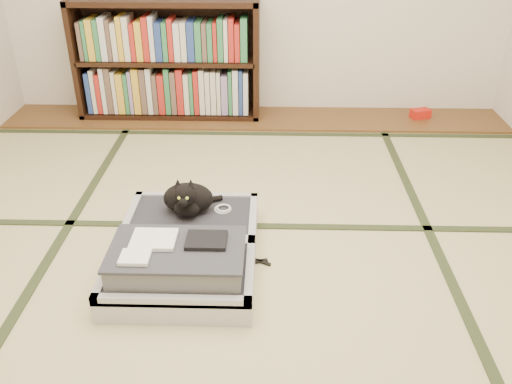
{
  "coord_description": "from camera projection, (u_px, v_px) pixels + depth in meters",
  "views": [
    {
      "loc": [
        0.12,
        -2.14,
        1.65
      ],
      "look_at": [
        0.05,
        0.35,
        0.25
      ],
      "focal_mm": 38.0,
      "sensor_mm": 36.0,
      "label": 1
    }
  ],
  "objects": [
    {
      "name": "floor",
      "position": [
        244.0,
        271.0,
        2.67
      ],
      "size": [
        4.5,
        4.5,
        0.0
      ],
      "primitive_type": "plane",
      "color": "#CCBD88",
      "rests_on": "ground"
    },
    {
      "name": "wood_strip",
      "position": [
        255.0,
        118.0,
        4.41
      ],
      "size": [
        4.0,
        0.5,
        0.02
      ],
      "primitive_type": "cube",
      "color": "brown",
      "rests_on": "ground"
    },
    {
      "name": "red_item",
      "position": [
        420.0,
        114.0,
        4.38
      ],
      "size": [
        0.17,
        0.13,
        0.07
      ],
      "primitive_type": "cube",
      "rotation": [
        0.0,
        0.0,
        0.31
      ],
      "color": "red",
      "rests_on": "wood_strip"
    },
    {
      "name": "tatami_borders",
      "position": [
        248.0,
        217.0,
        3.1
      ],
      "size": [
        4.0,
        4.5,
        0.01
      ],
      "color": "#2D381E",
      "rests_on": "ground"
    },
    {
      "name": "bookcase",
      "position": [
        168.0,
        62.0,
        4.27
      ],
      "size": [
        1.44,
        0.33,
        0.93
      ],
      "color": "black",
      "rests_on": "wood_strip"
    },
    {
      "name": "suitcase",
      "position": [
        185.0,
        252.0,
        2.65
      ],
      "size": [
        0.69,
        0.92,
        0.27
      ],
      "color": "#BCBCC1",
      "rests_on": "floor"
    },
    {
      "name": "cat",
      "position": [
        188.0,
        199.0,
        2.84
      ],
      "size": [
        0.31,
        0.31,
        0.25
      ],
      "color": "black",
      "rests_on": "suitcase"
    },
    {
      "name": "cable_coil",
      "position": [
        223.0,
        209.0,
        2.91
      ],
      "size": [
        0.1,
        0.1,
        0.02
      ],
      "color": "white",
      "rests_on": "suitcase"
    },
    {
      "name": "hanger",
      "position": [
        230.0,
        262.0,
        2.72
      ],
      "size": [
        0.4,
        0.23,
        0.01
      ],
      "color": "black",
      "rests_on": "floor"
    }
  ]
}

